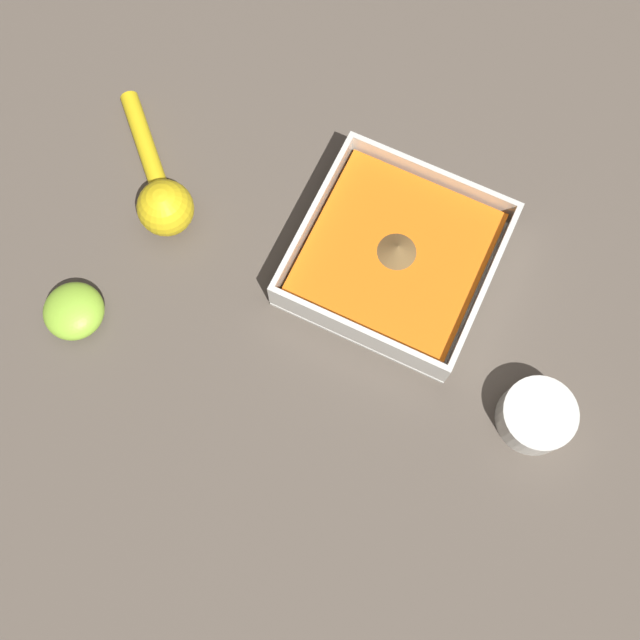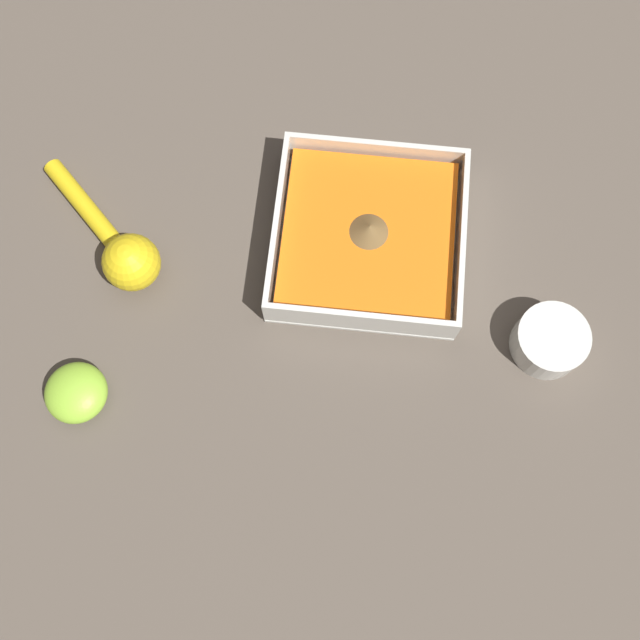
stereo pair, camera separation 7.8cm
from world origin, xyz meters
The scene contains 5 objects.
ground_plane centered at (0.00, 0.00, 0.00)m, with size 4.00×4.00×0.00m, color brown.
square_dish centered at (-0.02, 0.01, 0.02)m, with size 0.20×0.20×0.05m.
spice_bowl centered at (0.18, -0.09, 0.02)m, with size 0.08×0.08×0.04m.
lemon_squeezer centered at (-0.28, -0.04, 0.03)m, with size 0.15×0.15×0.06m.
lemon_half centered at (-0.30, -0.20, 0.02)m, with size 0.06×0.06×0.04m.
Camera 2 is at (-0.04, -0.32, 0.77)m, focal length 42.00 mm.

